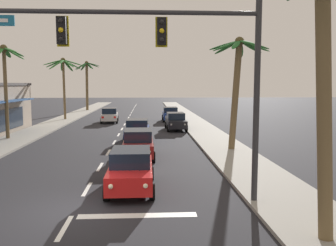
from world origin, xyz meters
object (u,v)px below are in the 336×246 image
Objects in this scene: palm_left_third at (64,71)px; sedan_parked_nearest_kerb at (176,121)px; palm_right_second at (238,71)px; sedan_parked_mid_kerb at (170,114)px; traffic_signal_mast at (169,55)px; sedan_oncoming_far at (110,115)px; sedan_fifth_in_queue at (137,130)px; sedan_third_in_queue at (138,144)px; palm_right_nearest at (323,37)px; palm_left_farthest at (87,77)px; sedan_lead_at_stop_bar at (131,169)px; palm_left_second at (5,68)px.

sedan_parked_nearest_kerb is at bearing -38.69° from palm_left_third.
palm_left_third reaches higher than palm_right_second.
sedan_parked_mid_kerb is at bearing 99.02° from palm_right_second.
traffic_signal_mast is 30.07m from sedan_oncoming_far.
palm_left_third reaches higher than sedan_fifth_in_queue.
sedan_fifth_in_queue is 1.01× the size of sedan_parked_mid_kerb.
palm_right_nearest is at bearing -67.04° from sedan_third_in_queue.
sedan_parked_nearest_kerb is 29.66m from palm_left_farthest.
sedan_oncoming_far is (-3.72, 27.17, 0.00)m from sedan_lead_at_stop_bar.
sedan_lead_at_stop_bar is 6.58m from sedan_third_in_queue.
palm_right_nearest is (1.84, -33.79, 4.74)m from sedan_parked_mid_kerb.
sedan_fifth_in_queue is 0.60× the size of palm_left_second.
palm_right_nearest reaches higher than traffic_signal_mast.
palm_left_farthest is 1.03× the size of palm_right_nearest.
sedan_third_in_queue is at bearing -79.42° from sedan_oncoming_far.
palm_left_second reaches higher than sedan_third_in_queue.
traffic_signal_mast is 9.89m from sedan_third_in_queue.
sedan_fifth_in_queue is 1.00× the size of sedan_parked_nearest_kerb.
traffic_signal_mast is 16.00m from sedan_fifth_in_queue.
palm_right_second reaches higher than sedan_third_in_queue.
palm_right_nearest is (8.99, -32.72, 4.74)m from sedan_oncoming_far.
palm_left_second is at bearing 144.21° from sedan_third_in_queue.
sedan_oncoming_far and sedan_parked_mid_kerb have the same top height.
sedan_third_in_queue is at bearing 88.87° from sedan_lead_at_stop_bar.
sedan_fifth_in_queue is 20.04m from palm_right_nearest.
sedan_third_in_queue is 0.55× the size of palm_right_nearest.
sedan_parked_nearest_kerb is (3.28, 13.14, 0.00)m from sedan_third_in_queue.
sedan_third_in_queue is at bearing 112.96° from palm_right_nearest.
palm_left_second is (-11.84, 16.26, 0.24)m from traffic_signal_mast.
palm_right_second is at bearing 16.50° from sedan_third_in_queue.
sedan_fifth_in_queue and sedan_parked_nearest_kerb have the same top height.
sedan_third_in_queue is at bearing -76.47° from palm_left_farthest.
sedan_oncoming_far is at bearing 118.82° from palm_right_second.
palm_left_second is 17.87m from palm_right_second.
palm_left_farthest is (1.02, 31.89, 0.01)m from palm_left_second.
sedan_parked_nearest_kerb is 0.54× the size of palm_left_farthest.
sedan_third_in_queue and sedan_parked_mid_kerb have the same top height.
palm_left_third is (0.86, 15.92, 0.38)m from palm_left_second.
sedan_lead_at_stop_bar is 1.00× the size of sedan_third_in_queue.
palm_left_farthest is (-12.78, 26.33, 4.80)m from sedan_parked_nearest_kerb.
palm_left_second is 0.93× the size of palm_right_nearest.
palm_left_second is at bearing -93.09° from palm_left_third.
sedan_lead_at_stop_bar is 20.01m from sedan_parked_nearest_kerb.
palm_left_second is at bearing -158.06° from sedan_parked_nearest_kerb.
sedan_lead_at_stop_bar is at bearing -82.21° from sedan_oncoming_far.
sedan_lead_at_stop_bar is 47.23m from palm_left_farthest.
palm_left_second is (-10.51, 7.58, 4.79)m from sedan_third_in_queue.
sedan_parked_nearest_kerb is 17.36m from palm_left_third.
palm_right_second is (3.13, -19.76, 4.39)m from sedan_parked_mid_kerb.
traffic_signal_mast is at bearing -55.22° from sedan_lead_at_stop_bar.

